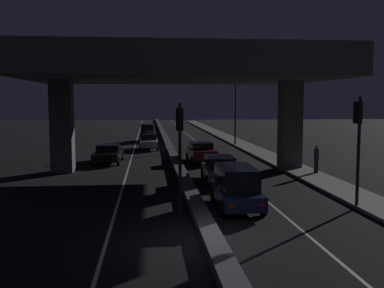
{
  "coord_description": "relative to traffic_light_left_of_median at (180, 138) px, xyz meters",
  "views": [
    {
      "loc": [
        -2.03,
        -14.29,
        4.63
      ],
      "look_at": [
        1.37,
        20.62,
        1.31
      ],
      "focal_mm": 42.0,
      "sensor_mm": 36.0,
      "label": 1
    }
  ],
  "objects": [
    {
      "name": "ground_plane",
      "position": [
        0.74,
        -4.21,
        -3.12
      ],
      "size": [
        200.0,
        200.0,
        0.0
      ],
      "primitive_type": "plane",
      "color": "black"
    },
    {
      "name": "lane_line_left_inner",
      "position": [
        -2.71,
        30.79,
        -3.12
      ],
      "size": [
        0.12,
        126.0,
        0.0
      ],
      "primitive_type": "cube",
      "color": "beige",
      "rests_on": "ground_plane"
    },
    {
      "name": "lane_line_right_inner",
      "position": [
        4.19,
        30.79,
        -3.12
      ],
      "size": [
        0.12,
        126.0,
        0.0
      ],
      "primitive_type": "cube",
      "color": "beige",
      "rests_on": "ground_plane"
    },
    {
      "name": "median_divider",
      "position": [
        0.74,
        30.79,
        -2.96
      ],
      "size": [
        0.68,
        126.0,
        0.34
      ],
      "primitive_type": "cube",
      "color": "#4C4C51",
      "rests_on": "ground_plane"
    },
    {
      "name": "sidewalk_right",
      "position": [
        8.67,
        23.79,
        -3.05
      ],
      "size": [
        2.13,
        126.0,
        0.15
      ],
      "primitive_type": "cube",
      "color": "gray",
      "rests_on": "ground_plane"
    },
    {
      "name": "elevated_overpass",
      "position": [
        0.74,
        11.51,
        3.69
      ],
      "size": [
        20.04,
        13.39,
        8.78
      ],
      "color": "#5B5956",
      "rests_on": "ground_plane"
    },
    {
      "name": "traffic_light_left_of_median",
      "position": [
        0.0,
        0.0,
        0.0
      ],
      "size": [
        0.3,
        0.49,
        4.57
      ],
      "color": "black",
      "rests_on": "ground_plane"
    },
    {
      "name": "traffic_light_right_of_median",
      "position": [
        7.7,
        -0.0,
        0.18
      ],
      "size": [
        0.3,
        0.49,
        4.84
      ],
      "color": "black",
      "rests_on": "ground_plane"
    },
    {
      "name": "street_lamp",
      "position": [
        7.62,
        28.35,
        1.32
      ],
      "size": [
        1.91,
        0.32,
        7.51
      ],
      "color": "#2D2D30",
      "rests_on": "ground_plane"
    },
    {
      "name": "car_dark_blue_lead",
      "position": [
        2.49,
        0.49,
        -2.17
      ],
      "size": [
        1.89,
        4.39,
        1.82
      ],
      "rotation": [
        0.0,
        0.0,
        1.56
      ],
      "color": "#141938",
      "rests_on": "ground_plane"
    },
    {
      "name": "car_grey_second",
      "position": [
        2.8,
        6.95,
        -2.35
      ],
      "size": [
        2.0,
        4.23,
        1.48
      ],
      "rotation": [
        0.0,
        0.0,
        1.54
      ],
      "color": "#515459",
      "rests_on": "ground_plane"
    },
    {
      "name": "car_dark_red_third",
      "position": [
        2.73,
        15.58,
        -2.36
      ],
      "size": [
        2.09,
        4.63,
        1.53
      ],
      "rotation": [
        0.0,
        0.0,
        1.61
      ],
      "color": "#591414",
      "rests_on": "ground_plane"
    },
    {
      "name": "car_black_lead_oncoming",
      "position": [
        -4.34,
        15.78,
        -2.42
      ],
      "size": [
        2.17,
        4.69,
        1.38
      ],
      "rotation": [
        0.0,
        0.0,
        -1.61
      ],
      "color": "black",
      "rests_on": "ground_plane"
    },
    {
      "name": "car_white_second_oncoming",
      "position": [
        -1.27,
        25.13,
        -2.37
      ],
      "size": [
        1.84,
        4.33,
        1.47
      ],
      "rotation": [
        0.0,
        0.0,
        -1.57
      ],
      "color": "silver",
      "rests_on": "ground_plane"
    },
    {
      "name": "car_dark_blue_third_oncoming",
      "position": [
        -1.37,
        34.01,
        -2.07
      ],
      "size": [
        1.97,
        4.41,
        2.02
      ],
      "rotation": [
        0.0,
        0.0,
        -1.61
      ],
      "color": "#141938",
      "rests_on": "ground_plane"
    },
    {
      "name": "motorcycle_blue_filtering_near",
      "position": [
        1.76,
        0.12,
        -2.54
      ],
      "size": [
        0.34,
        1.85,
        1.36
      ],
      "rotation": [
        0.0,
        0.0,
        1.64
      ],
      "color": "black",
      "rests_on": "ground_plane"
    },
    {
      "name": "pedestrian_on_sidewalk",
      "position": [
        9.28,
        8.77,
        -2.09
      ],
      "size": [
        0.33,
        0.33,
        1.76
      ],
      "color": "#2D261E",
      "rests_on": "sidewalk_right"
    }
  ]
}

